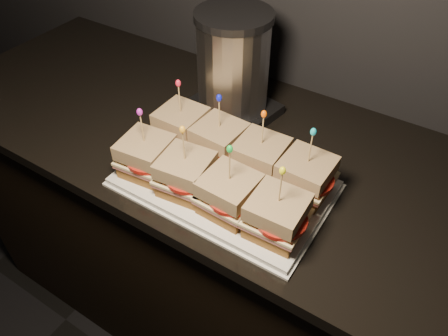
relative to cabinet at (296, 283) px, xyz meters
The scene contains 64 objects.
cabinet is the anchor object (origin of this frame).
granite_slab 0.43m from the cabinet, ahead, with size 2.20×0.65×0.03m, color black.
platter 0.50m from the cabinet, 138.20° to the right, with size 0.45×0.28×0.02m, color white.
platter_rim 0.50m from the cabinet, 138.20° to the right, with size 0.46×0.29×0.01m, color white.
sandwich_0_bread_bot 0.58m from the cabinet, 165.79° to the right, with size 0.10×0.10×0.03m, color brown.
sandwich_0_ham 0.60m from the cabinet, 165.79° to the right, with size 0.11×0.11×0.01m, color #C5595A.
sandwich_0_cheese 0.60m from the cabinet, 165.79° to the right, with size 0.11×0.11×0.01m, color #FDE8A3.
sandwich_0_tomato 0.60m from the cabinet, 164.24° to the right, with size 0.10×0.10×0.01m, color #B41E13.
sandwich_0_bread_top 0.63m from the cabinet, 165.79° to the right, with size 0.10×0.10×0.03m, color brown.
sandwich_0_pick 0.67m from the cabinet, 165.79° to the right, with size 0.00×0.00×0.09m, color tan.
sandwich_0_frill 0.71m from the cabinet, 165.79° to the right, with size 0.01×0.01×0.02m, color red.
sandwich_1_bread_bot 0.53m from the cabinet, 159.30° to the right, with size 0.10×0.10×0.03m, color brown.
sandwich_1_ham 0.55m from the cabinet, 159.30° to the right, with size 0.11×0.11×0.01m, color #C5595A.
sandwich_1_cheese 0.55m from the cabinet, 159.30° to the right, with size 0.11×0.11×0.01m, color #FDE8A3.
sandwich_1_tomato 0.56m from the cabinet, 156.76° to the right, with size 0.10×0.10×0.01m, color #B41E13.
sandwich_1_bread_top 0.58m from the cabinet, 159.30° to the right, with size 0.10×0.10×0.03m, color brown.
sandwich_1_pick 0.62m from the cabinet, 159.30° to the right, with size 0.00×0.00×0.09m, color tan.
sandwich_1_frill 0.67m from the cabinet, 159.30° to the right, with size 0.01×0.01×0.02m, color #0D16DC.
sandwich_2_bread_bot 0.50m from the cabinet, 143.33° to the right, with size 0.10×0.10×0.03m, color brown.
sandwich_2_ham 0.51m from the cabinet, 143.33° to the right, with size 0.11×0.11×0.01m, color #C5595A.
sandwich_2_cheese 0.52m from the cabinet, 143.33° to the right, with size 0.11×0.11×0.01m, color #FDE8A3.
sandwich_2_tomato 0.53m from the cabinet, 138.10° to the right, with size 0.10×0.10×0.01m, color #B41E13.
sandwich_2_bread_top 0.55m from the cabinet, 143.33° to the right, with size 0.10×0.10×0.03m, color brown.
sandwich_2_pick 0.60m from the cabinet, 143.33° to the right, with size 0.00×0.00×0.09m, color tan.
sandwich_2_frill 0.64m from the cabinet, 143.33° to the right, with size 0.01×0.01×0.02m, color #FE5B04.
sandwich_3_bread_bot 0.48m from the cabinet, 92.25° to the right, with size 0.10×0.10×0.03m, color brown.
sandwich_3_ham 0.50m from the cabinet, 92.25° to the right, with size 0.11×0.11×0.01m, color #C5595A.
sandwich_3_cheese 0.51m from the cabinet, 92.25° to the right, with size 0.11×0.11×0.01m, color #FDE8A3.
sandwich_3_tomato 0.52m from the cabinet, 84.29° to the right, with size 0.10×0.10×0.01m, color #B41E13.
sandwich_3_bread_top 0.54m from the cabinet, 92.25° to the right, with size 0.10×0.10×0.03m, color brown.
sandwich_3_pick 0.59m from the cabinet, 92.25° to the right, with size 0.00×0.00×0.09m, color tan.
sandwich_3_frill 0.63m from the cabinet, 92.25° to the right, with size 0.01×0.01×0.02m, color #15A8B6.
sandwich_4_bread_bot 0.61m from the cabinet, 146.98° to the right, with size 0.10×0.10×0.03m, color brown.
sandwich_4_ham 0.63m from the cabinet, 146.98° to the right, with size 0.11×0.11×0.01m, color #C5595A.
sandwich_4_cheese 0.63m from the cabinet, 146.98° to the right, with size 0.11×0.11×0.01m, color #FDE8A3.
sandwich_4_tomato 0.64m from the cabinet, 145.23° to the right, with size 0.10×0.10×0.01m, color #B41E13.
sandwich_4_bread_top 0.66m from the cabinet, 146.98° to the right, with size 0.10×0.10×0.03m, color brown.
sandwich_4_pick 0.70m from the cabinet, 146.98° to the right, with size 0.00×0.00×0.09m, color tan.
sandwich_4_frill 0.73m from the cabinet, 146.98° to the right, with size 0.01×0.01×0.02m, color #C020B9.
sandwich_5_bread_bot 0.57m from the cabinet, 135.87° to the right, with size 0.10×0.10×0.03m, color brown.
sandwich_5_ham 0.58m from the cabinet, 135.87° to the right, with size 0.11×0.11×0.01m, color #C5595A.
sandwich_5_cheese 0.59m from the cabinet, 135.87° to the right, with size 0.11×0.11×0.01m, color #FDE8A3.
sandwich_5_tomato 0.59m from the cabinet, 133.43° to the right, with size 0.10×0.10×0.01m, color #B41E13.
sandwich_5_bread_top 0.61m from the cabinet, 135.87° to the right, with size 0.10×0.10×0.03m, color brown.
sandwich_5_pick 0.65m from the cabinet, 135.87° to the right, with size 0.00×0.00×0.09m, color tan.
sandwich_5_frill 0.69m from the cabinet, 135.87° to the right, with size 0.01×0.01×0.02m, color #F4A725.
sandwich_6_bread_bot 0.53m from the cabinet, 117.61° to the right, with size 0.10×0.10×0.03m, color brown.
sandwich_6_ham 0.55m from the cabinet, 117.61° to the right, with size 0.11×0.11×0.01m, color #C5595A.
sandwich_6_cheese 0.56m from the cabinet, 117.61° to the right, with size 0.11×0.11×0.01m, color #FDE8A3.
sandwich_6_tomato 0.56m from the cabinet, 114.37° to the right, with size 0.10×0.10×0.01m, color #B41E13.
sandwich_6_bread_top 0.58m from the cabinet, 117.61° to the right, with size 0.10×0.10×0.03m, color brown.
sandwich_6_pick 0.63m from the cabinet, 117.61° to the right, with size 0.00×0.00×0.09m, color tan.
sandwich_6_frill 0.67m from the cabinet, 117.61° to the right, with size 0.01×0.01×0.02m, color green.
sandwich_7_bread_bot 0.52m from the cabinet, 90.88° to the right, with size 0.10×0.10×0.03m, color brown.
sandwich_7_ham 0.54m from the cabinet, 90.88° to the right, with size 0.11×0.11×0.01m, color #C5595A.
sandwich_7_cheese 0.54m from the cabinet, 90.88° to the right, with size 0.11×0.11×0.01m, color #FDE8A3.
sandwich_7_tomato 0.55m from the cabinet, 87.67° to the right, with size 0.10×0.10×0.01m, color #B41E13.
sandwich_7_bread_top 0.57m from the cabinet, 90.88° to the right, with size 0.10×0.10×0.03m, color brown.
sandwich_7_pick 0.62m from the cabinet, 90.88° to the right, with size 0.00×0.00×0.09m, color tan.
sandwich_7_frill 0.66m from the cabinet, 90.88° to the right, with size 0.01×0.01×0.02m, color yellow.
appliance_base 0.56m from the cabinet, 160.77° to the left, with size 0.21×0.18×0.03m, color #262628.
appliance_body 0.67m from the cabinet, 160.77° to the left, with size 0.18×0.18×0.23m, color silver.
appliance_lid 0.78m from the cabinet, 160.77° to the left, with size 0.19×0.19×0.02m, color #262628.
appliance 0.66m from the cabinet, 160.77° to the left, with size 0.21×0.18×0.28m, color silver, non-canonical shape.
Camera 1 is at (0.06, 0.96, 1.55)m, focal length 35.00 mm.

